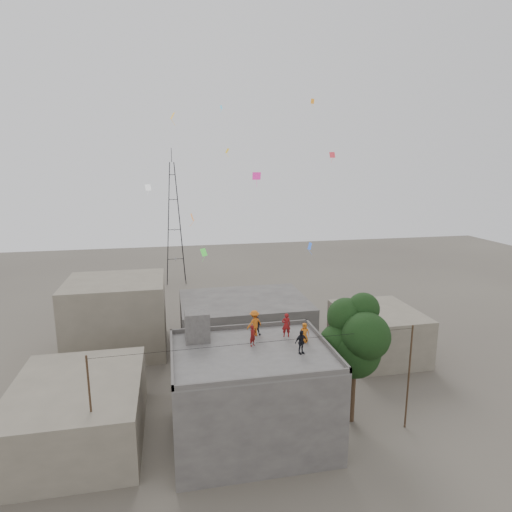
{
  "coord_description": "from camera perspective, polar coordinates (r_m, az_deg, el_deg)",
  "views": [
    {
      "loc": [
        -4.75,
        -24.61,
        17.59
      ],
      "look_at": [
        0.75,
        2.22,
        11.75
      ],
      "focal_mm": 30.0,
      "sensor_mm": 36.0,
      "label": 1
    }
  ],
  "objects": [
    {
      "name": "ground",
      "position": [
        30.62,
        -0.58,
        -23.02
      ],
      "size": [
        140.0,
        140.0,
        0.0
      ],
      "primitive_type": "plane",
      "color": "#4C453E",
      "rests_on": "ground"
    },
    {
      "name": "stair_head_box",
      "position": [
        29.2,
        -7.86,
        -9.13
      ],
      "size": [
        1.6,
        1.8,
        2.0
      ],
      "primitive_type": "cube",
      "color": "#464441",
      "rests_on": "main_building"
    },
    {
      "name": "utility_line",
      "position": [
        27.61,
        0.99,
        -17.85
      ],
      "size": [
        20.12,
        0.62,
        7.4
      ],
      "color": "black",
      "rests_on": "ground"
    },
    {
      "name": "person_red_adult",
      "position": [
        29.51,
        4.05,
        -9.15
      ],
      "size": [
        0.65,
        0.46,
        1.67
      ],
      "primitive_type": "imported",
      "rotation": [
        0.0,
        0.0,
        3.04
      ],
      "color": "maroon",
      "rests_on": "main_building"
    },
    {
      "name": "kites",
      "position": [
        32.72,
        -2.33,
        10.24
      ],
      "size": [
        15.75,
        17.93,
        11.82
      ],
      "color": "orange",
      "rests_on": "ground"
    },
    {
      "name": "transmission_tower",
      "position": [
        65.17,
        -10.86,
        4.31
      ],
      "size": [
        2.97,
        2.97,
        20.01
      ],
      "color": "black",
      "rests_on": "ground"
    },
    {
      "name": "person_dark_child",
      "position": [
        29.82,
        0.05,
        -9.29
      ],
      "size": [
        0.73,
        0.63,
        1.28
      ],
      "primitive_type": "imported",
      "rotation": [
        0.0,
        0.0,
        2.87
      ],
      "color": "black",
      "rests_on": "main_building"
    },
    {
      "name": "neighbor_west",
      "position": [
        31.46,
        -22.62,
        -18.67
      ],
      "size": [
        8.0,
        10.0,
        4.0
      ],
      "primitive_type": "cube",
      "color": "#6C6455",
      "rests_on": "ground"
    },
    {
      "name": "parapet",
      "position": [
        27.51,
        -0.61,
        -12.3
      ],
      "size": [
        10.0,
        8.0,
        0.3
      ],
      "color": "#464441",
      "rests_on": "main_building"
    },
    {
      "name": "tree",
      "position": [
        30.23,
        13.25,
        -10.63
      ],
      "size": [
        4.9,
        4.6,
        9.1
      ],
      "color": "black",
      "rests_on": "ground"
    },
    {
      "name": "neighbor_east",
      "position": [
        42.26,
        15.91,
        -9.8
      ],
      "size": [
        7.0,
        8.0,
        4.4
      ],
      "primitive_type": "cube",
      "color": "#6C6455",
      "rests_on": "ground"
    },
    {
      "name": "person_orange_adult",
      "position": [
        29.52,
        -0.21,
        -8.95
      ],
      "size": [
        1.35,
        1.1,
        1.82
      ],
      "primitive_type": "imported",
      "rotation": [
        0.0,
        0.0,
        -2.72
      ],
      "color": "#CB6117",
      "rests_on": "main_building"
    },
    {
      "name": "neighbor_north",
      "position": [
        42.0,
        -1.58,
        -9.02
      ],
      "size": [
        12.0,
        9.0,
        5.0
      ],
      "primitive_type": "cube",
      "color": "#464441",
      "rests_on": "ground"
    },
    {
      "name": "person_dark_adult",
      "position": [
        27.11,
        6.03,
        -11.34
      ],
      "size": [
        0.96,
        0.64,
        1.52
      ],
      "primitive_type": "imported",
      "rotation": [
        0.0,
        0.0,
        0.33
      ],
      "color": "black",
      "rests_on": "main_building"
    },
    {
      "name": "neighbor_northwest",
      "position": [
        43.3,
        -18.05,
        -7.56
      ],
      "size": [
        9.0,
        8.0,
        7.0
      ],
      "primitive_type": "cube",
      "color": "#6C6455",
      "rests_on": "ground"
    },
    {
      "name": "person_orange_child",
      "position": [
        28.76,
        6.48,
        -10.13
      ],
      "size": [
        0.77,
        0.64,
        1.34
      ],
      "primitive_type": "imported",
      "rotation": [
        0.0,
        0.0,
        -0.38
      ],
      "color": "#C46316",
      "rests_on": "main_building"
    },
    {
      "name": "person_red_child",
      "position": [
        28.07,
        -0.45,
        -10.56
      ],
      "size": [
        0.6,
        0.59,
        1.4
      ],
      "primitive_type": "imported",
      "rotation": [
        0.0,
        0.0,
        0.73
      ],
      "color": "maroon",
      "rests_on": "main_building"
    },
    {
      "name": "main_building",
      "position": [
        28.97,
        -0.6,
        -18.08
      ],
      "size": [
        10.0,
        8.0,
        6.1
      ],
      "color": "#464441",
      "rests_on": "ground"
    }
  ]
}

